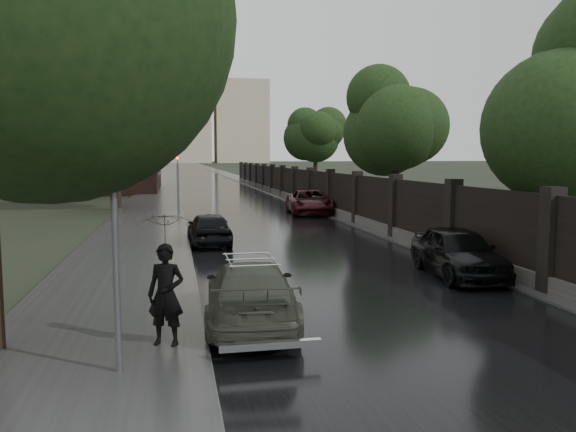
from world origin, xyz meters
The scene contains 17 objects.
ground centered at (0.00, 0.00, 0.00)m, with size 800.00×800.00×0.00m, color black.
road centered at (0.00, 190.00, 0.01)m, with size 8.00×420.00×0.02m, color black.
sidewalk_left centered at (-6.00, 190.00, 0.08)m, with size 4.00×420.00×0.16m, color #2D2D2D.
verge_right centered at (5.50, 190.00, 0.04)m, with size 3.00×420.00×0.08m, color #2D2D2D.
fence_right centered at (4.60, 32.01, 1.01)m, with size 0.45×75.72×2.70m.
tree_left_far centered at (-8.00, 30.00, 5.24)m, with size 4.25×4.25×7.39m.
tree_right_b centered at (7.50, 22.00, 4.95)m, with size 4.08×4.08×7.01m.
tree_right_c centered at (7.50, 40.00, 4.95)m, with size 4.08×4.08×7.01m.
lamp_post centered at (-5.40, 1.50, 2.67)m, with size 0.25×0.12×5.11m.
traffic_light centered at (-4.30, 24.99, 2.40)m, with size 0.16×0.32×4.00m.
brick_building centered at (-18.00, 52.00, 10.00)m, with size 24.00×18.00×20.00m, color black.
stalinist_tower centered at (0.00, 300.00, 38.38)m, with size 92.00×30.00×159.00m.
volga_sedan centered at (-3.02, 4.09, 0.65)m, with size 1.82×4.47×1.30m, color #414436.
hatchback_left centered at (-3.21, 14.66, 0.65)m, with size 1.54×3.83×1.31m, color black.
car_right_near centered at (3.40, 7.39, 0.72)m, with size 1.71×4.24×1.45m, color black.
car_right_far centered at (3.40, 25.38, 0.73)m, with size 2.42×5.25×1.46m, color black.
pedestrian_umbrella centered at (-4.70, 2.61, 2.02)m, with size 1.33×1.35×2.79m.
Camera 1 is at (-4.52, -7.15, 3.44)m, focal length 35.00 mm.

